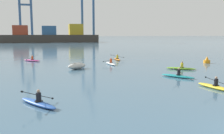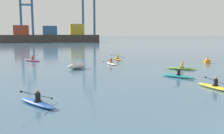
{
  "view_description": "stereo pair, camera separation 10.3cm",
  "coord_description": "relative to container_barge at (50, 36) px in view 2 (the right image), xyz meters",
  "views": [
    {
      "loc": [
        -9.4,
        -6.77,
        4.13
      ],
      "look_at": [
        -2.07,
        18.41,
        0.6
      ],
      "focal_mm": 39.84,
      "sensor_mm": 36.0,
      "label": 1
    },
    {
      "loc": [
        -9.3,
        -6.8,
        4.13
      ],
      "look_at": [
        -2.07,
        18.41,
        0.6
      ],
      "focal_mm": 39.84,
      "sensor_mm": 36.0,
      "label": 2
    }
  ],
  "objects": [
    {
      "name": "kayak_orange",
      "position": [
        6.94,
        -85.77,
        -2.73
      ],
      "size": [
        2.25,
        3.45,
        0.95
      ],
      "color": "orange",
      "rests_on": "ground"
    },
    {
      "name": "kayak_yellow",
      "position": [
        7.87,
        -107.45,
        -2.73
      ],
      "size": [
        2.17,
        3.45,
        1.04
      ],
      "color": "yellow",
      "rests_on": "ground"
    },
    {
      "name": "kayak_white",
      "position": [
        4.36,
        -91.05,
        -2.73
      ],
      "size": [
        2.27,
        3.42,
        0.95
      ],
      "color": "silver",
      "rests_on": "ground"
    },
    {
      "name": "channel_buoy",
      "position": [
        17.78,
        -93.33,
        -2.54
      ],
      "size": [
        0.9,
        0.9,
        1.0
      ],
      "color": "orange",
      "rests_on": "ground"
    },
    {
      "name": "container_barge",
      "position": [
        0.0,
        0.0,
        0.0
      ],
      "size": [
        46.54,
        8.25,
        8.76
      ],
      "color": "#38332D",
      "rests_on": "ground"
    },
    {
      "name": "capsized_dinghy",
      "position": [
        -0.62,
        -93.97,
        -2.55
      ],
      "size": [
        2.77,
        2.38,
        0.76
      ],
      "color": "beige",
      "rests_on": "ground"
    },
    {
      "name": "kayak_blue",
      "position": [
        -4.96,
        -108.31,
        -2.73
      ],
      "size": [
        2.33,
        3.19,
        1.08
      ],
      "color": "#2856B2",
      "rests_on": "ground"
    },
    {
      "name": "kayak_lime",
      "position": [
        10.9,
        -97.84,
        -2.73
      ],
      "size": [
        3.06,
        2.55,
        1.04
      ],
      "color": "#7ABC2D",
      "rests_on": "ground"
    },
    {
      "name": "kayak_magenta",
      "position": [
        -5.93,
        -83.84,
        -2.73
      ],
      "size": [
        2.72,
        2.93,
        0.97
      ],
      "color": "#C13384",
      "rests_on": "ground"
    },
    {
      "name": "gantry_crane_west",
      "position": [
        -11.07,
        14.54,
        12.38
      ],
      "size": [
        6.86,
        16.6,
        29.67
      ],
      "color": "#335684",
      "rests_on": "ground"
    },
    {
      "name": "gantry_crane_west_mid",
      "position": [
        19.94,
        6.3,
        15.2
      ],
      "size": [
        7.18,
        17.65,
        36.96
      ],
      "color": "#335684",
      "rests_on": "ground"
    },
    {
      "name": "kayak_teal",
      "position": [
        7.73,
        -102.41,
        -2.73
      ],
      "size": [
        2.31,
        3.2,
        1.06
      ],
      "color": "teal",
      "rests_on": "ground"
    }
  ]
}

